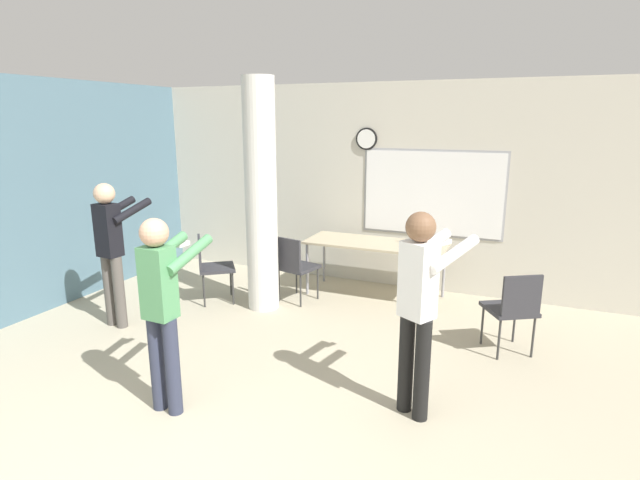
{
  "coord_description": "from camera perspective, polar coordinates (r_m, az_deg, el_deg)",
  "views": [
    {
      "loc": [
        1.94,
        -1.67,
        2.33
      ],
      "look_at": [
        0.12,
        2.62,
        1.18
      ],
      "focal_mm": 28.0,
      "sensor_mm": 36.0,
      "label": 1
    }
  ],
  "objects": [
    {
      "name": "wall_left_accent",
      "position": [
        6.92,
        -29.37,
        4.3
      ],
      "size": [
        0.12,
        7.0,
        2.8
      ],
      "color": "slate",
      "rests_on": "ground_plane"
    },
    {
      "name": "wall_back",
      "position": [
        7.06,
        6.96,
        6.12
      ],
      "size": [
        8.0,
        0.15,
        2.8
      ],
      "color": "beige",
      "rests_on": "ground_plane"
    },
    {
      "name": "support_pillar",
      "position": [
        6.05,
        -6.76,
        4.87
      ],
      "size": [
        0.38,
        0.38,
        2.8
      ],
      "color": "silver",
      "rests_on": "ground_plane"
    },
    {
      "name": "folding_table",
      "position": [
        6.6,
        6.37,
        -0.66
      ],
      "size": [
        1.83,
        0.72,
        0.74
      ],
      "color": "tan",
      "rests_on": "ground_plane"
    },
    {
      "name": "bottle_on_table",
      "position": [
        6.55,
        10.4,
        0.34
      ],
      "size": [
        0.07,
        0.07,
        0.24
      ],
      "color": "silver",
      "rests_on": "folding_table"
    },
    {
      "name": "chair_mid_room",
      "position": [
        5.35,
        21.22,
        -7.07
      ],
      "size": [
        0.6,
        0.6,
        0.87
      ],
      "color": "#2D2D33",
      "rests_on": "ground_plane"
    },
    {
      "name": "chair_table_left",
      "position": [
        6.4,
        -2.91,
        -2.74
      ],
      "size": [
        0.53,
        0.53,
        0.87
      ],
      "color": "#2D2D33",
      "rests_on": "ground_plane"
    },
    {
      "name": "chair_near_pillar",
      "position": [
        6.55,
        -12.36,
        -2.67
      ],
      "size": [
        0.62,
        0.62,
        0.87
      ],
      "color": "#2D2D33",
      "rests_on": "ground_plane"
    },
    {
      "name": "person_playing_front",
      "position": [
        4.1,
        -17.61,
        -6.61
      ],
      "size": [
        0.37,
        0.64,
        1.6
      ],
      "color": "#2D3347",
      "rests_on": "ground_plane"
    },
    {
      "name": "person_playing_side",
      "position": [
        3.92,
        11.31,
        -6.63
      ],
      "size": [
        0.57,
        0.69,
        1.66
      ],
      "color": "black",
      "rests_on": "ground_plane"
    },
    {
      "name": "person_watching_back",
      "position": [
        6.01,
        -22.74,
        -0.38
      ],
      "size": [
        0.41,
        0.63,
        1.65
      ],
      "color": "#514C47",
      "rests_on": "ground_plane"
    }
  ]
}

